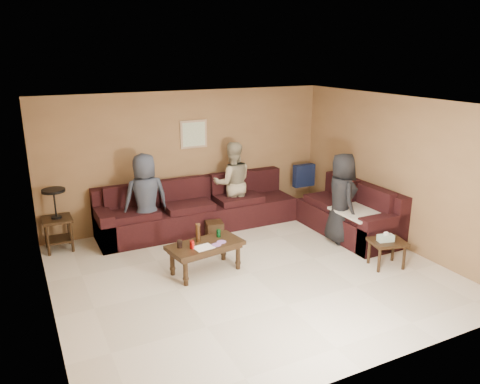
# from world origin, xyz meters

# --- Properties ---
(room) EXTENTS (5.60, 5.50, 2.50)m
(room) POSITION_xyz_m (0.00, 0.00, 1.66)
(room) COLOR beige
(room) RESTS_ON ground
(sectional_sofa) EXTENTS (4.65, 2.90, 0.97)m
(sectional_sofa) POSITION_xyz_m (0.81, 1.52, 0.33)
(sectional_sofa) COLOR black
(sectional_sofa) RESTS_ON ground
(coffee_table) EXTENTS (1.17, 0.72, 0.74)m
(coffee_table) POSITION_xyz_m (-0.58, 0.34, 0.39)
(coffee_table) COLOR black
(coffee_table) RESTS_ON ground
(end_table_left) EXTENTS (0.46, 0.46, 1.05)m
(end_table_left) POSITION_xyz_m (-2.45, 2.18, 0.55)
(end_table_left) COLOR black
(end_table_left) RESTS_ON ground
(side_table_right) EXTENTS (0.60, 0.53, 0.57)m
(side_table_right) POSITION_xyz_m (1.96, -0.72, 0.37)
(side_table_right) COLOR black
(side_table_right) RESTS_ON ground
(waste_bin) EXTENTS (0.34, 0.34, 0.34)m
(waste_bin) POSITION_xyz_m (0.02, 1.39, 0.17)
(waste_bin) COLOR black
(waste_bin) RESTS_ON ground
(wall_art) EXTENTS (0.52, 0.04, 0.52)m
(wall_art) POSITION_xyz_m (0.10, 2.48, 1.70)
(wall_art) COLOR tan
(wall_art) RESTS_ON ground
(person_left) EXTENTS (0.76, 0.50, 1.56)m
(person_left) POSITION_xyz_m (-1.03, 1.87, 0.78)
(person_left) COLOR #2F3542
(person_left) RESTS_ON ground
(person_middle) EXTENTS (0.88, 0.76, 1.57)m
(person_middle) POSITION_xyz_m (0.70, 2.07, 0.79)
(person_middle) COLOR tan
(person_middle) RESTS_ON ground
(person_right) EXTENTS (0.66, 0.85, 1.56)m
(person_right) POSITION_xyz_m (1.95, 0.40, 0.78)
(person_right) COLOR black
(person_right) RESTS_ON ground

